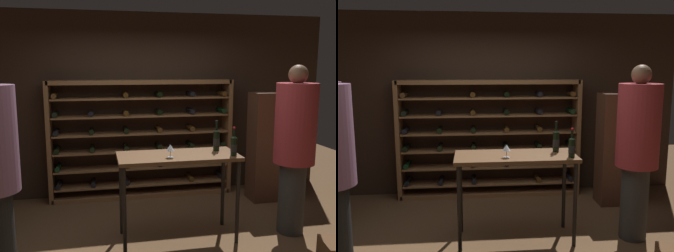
{
  "view_description": "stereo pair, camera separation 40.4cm",
  "coord_description": "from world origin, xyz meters",
  "views": [
    {
      "loc": [
        -0.68,
        -3.66,
        1.96
      ],
      "look_at": [
        0.1,
        0.25,
        1.31
      ],
      "focal_mm": 38.69,
      "sensor_mm": 36.0,
      "label": 1
    },
    {
      "loc": [
        -0.28,
        -3.72,
        1.96
      ],
      "look_at": [
        0.1,
        0.25,
        1.31
      ],
      "focal_mm": 38.69,
      "sensor_mm": 36.0,
      "label": 2
    }
  ],
  "objects": [
    {
      "name": "person_guest_khaki",
      "position": [
        1.56,
        0.08,
        1.1
      ],
      "size": [
        0.47,
        0.47,
        1.99
      ],
      "rotation": [
        0.0,
        0.0,
        -2.52
      ],
      "color": "#313131",
      "rests_on": "ground"
    },
    {
      "name": "wine_rack",
      "position": [
        -0.02,
        1.67,
        0.88
      ],
      "size": [
        2.74,
        0.32,
        1.77
      ],
      "color": "brown",
      "rests_on": "ground"
    },
    {
      "name": "tasting_table",
      "position": [
        0.2,
        0.18,
        0.88
      ],
      "size": [
        1.35,
        0.58,
        0.99
      ],
      "color": "brown",
      "rests_on": "ground"
    },
    {
      "name": "wine_glass_stemmed_right",
      "position": [
        0.09,
        0.06,
        1.1
      ],
      "size": [
        0.09,
        0.09,
        0.14
      ],
      "color": "silver",
      "rests_on": "tasting_table"
    },
    {
      "name": "back_wall",
      "position": [
        0.0,
        1.88,
        1.39
      ],
      "size": [
        5.9,
        0.1,
        2.77
      ],
      "primitive_type": "cube",
      "color": "#332319",
      "rests_on": "ground"
    },
    {
      "name": "wine_bottle_black_capsule",
      "position": [
        0.79,
        0.01,
        1.11
      ],
      "size": [
        0.07,
        0.07,
        0.32
      ],
      "color": "black",
      "rests_on": "tasting_table"
    },
    {
      "name": "display_cabinet",
      "position": [
        1.74,
        1.17,
        0.8
      ],
      "size": [
        0.44,
        0.36,
        1.6
      ],
      "primitive_type": "cube",
      "color": "#4C2D1E",
      "rests_on": "ground"
    },
    {
      "name": "wine_bottle_amber_reserve",
      "position": [
        0.68,
        0.28,
        1.12
      ],
      "size": [
        0.08,
        0.08,
        0.36
      ],
      "color": "black",
      "rests_on": "tasting_table"
    },
    {
      "name": "ground_plane",
      "position": [
        0.0,
        0.0,
        0.0
      ],
      "size": [
        9.77,
        9.77,
        0.0
      ],
      "primitive_type": "plane",
      "color": "brown"
    }
  ]
}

